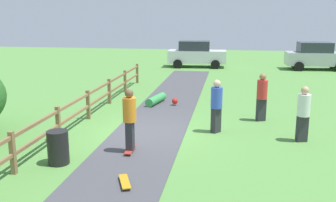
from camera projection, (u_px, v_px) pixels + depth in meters
name	position (u px, v px, depth m)	size (l,w,h in m)	color
ground_plane	(149.00, 132.00, 12.85)	(60.00, 60.00, 0.00)	#568E42
asphalt_path	(149.00, 132.00, 12.85)	(2.40, 28.00, 0.02)	#47474C
wooden_fence	(74.00, 110.00, 13.11)	(0.12, 18.12, 1.10)	olive
trash_bin	(58.00, 147.00, 10.10)	(0.56, 0.56, 0.90)	black
skater_riding	(130.00, 117.00, 10.79)	(0.39, 0.81, 1.83)	#B23326
skater_fallen	(158.00, 100.00, 16.81)	(1.33, 1.56, 0.36)	green
skateboard_loose	(125.00, 182.00, 8.91)	(0.49, 0.82, 0.08)	#BF8C19
bystander_blue	(216.00, 104.00, 12.66)	(0.53, 0.53, 1.78)	#2D2D33
bystander_red	(262.00, 95.00, 14.04)	(0.51, 0.51, 1.77)	#2D2D33
bystander_white	(303.00, 111.00, 11.76)	(0.48, 0.48, 1.74)	#2D2D33
parked_car_white	(196.00, 54.00, 28.22)	(4.28, 2.16, 1.92)	silver
parked_car_silver	(316.00, 56.00, 26.90)	(4.27, 2.13, 1.92)	#B7B7BC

